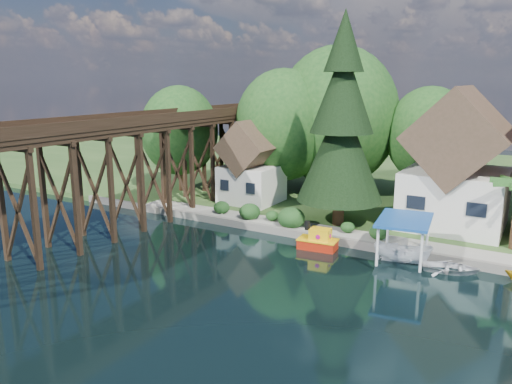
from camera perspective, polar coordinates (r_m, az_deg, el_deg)
ground at (r=30.89m, az=3.13°, el=-10.10°), size 140.00×140.00×0.00m
bank at (r=61.83m, az=17.90°, el=1.22°), size 140.00×52.00×0.50m
seawall at (r=36.42m, az=14.69°, el=-6.37°), size 60.00×0.40×0.62m
promenade at (r=37.12m, az=18.25°, el=-5.88°), size 50.00×2.60×0.06m
trestle_bridge at (r=42.62m, az=-12.86°, el=3.49°), size 4.12×44.18×9.30m
house_left at (r=42.28m, az=22.02°, el=2.51°), size 7.64×8.64×11.02m
shed at (r=47.21m, az=-0.50°, el=2.82°), size 5.09×5.40×7.85m
bg_trees at (r=48.30m, az=16.17°, el=6.69°), size 49.90×13.30×10.57m
shrubs at (r=40.26m, az=3.45°, el=-2.75°), size 15.76×2.47×1.70m
conifer at (r=39.49m, az=9.76°, el=7.53°), size 6.75×6.75×16.63m
tugboat at (r=36.38m, az=7.12°, el=-5.57°), size 2.94×1.82×2.03m
boat_white_a at (r=34.38m, az=21.40°, el=-7.92°), size 4.03×3.30×0.73m
boat_canopy at (r=34.66m, az=16.46°, el=-5.72°), size 3.99×5.13×3.06m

